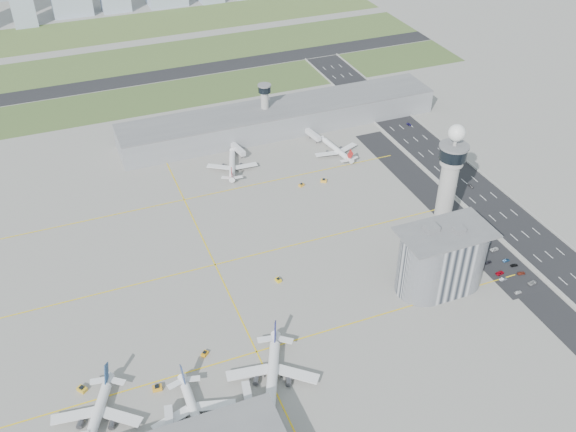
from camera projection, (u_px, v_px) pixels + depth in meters
name	position (u px, v px, depth m)	size (l,w,h in m)	color
ground	(316.00, 283.00, 299.11)	(1000.00, 1000.00, 0.00)	#98958E
grass_strip_0	(165.00, 96.00, 462.56)	(480.00, 50.00, 0.08)	#395327
grass_strip_1	(144.00, 59.00, 519.06)	(480.00, 60.00, 0.08)	#415E2C
grass_strip_2	(126.00, 27.00, 579.33)	(480.00, 70.00, 0.08)	#445B2B
runway	(154.00, 77.00, 490.42)	(480.00, 22.00, 0.10)	black
highway	(518.00, 228.00, 333.75)	(28.00, 500.00, 0.10)	black
barrier_left	(496.00, 233.00, 329.21)	(0.60, 500.00, 1.20)	#9E9E99
barrier_right	(540.00, 221.00, 337.65)	(0.60, 500.00, 1.20)	#9E9E99
landside_road	(489.00, 250.00, 318.68)	(18.00, 260.00, 0.08)	black
parking_lot	(501.00, 266.00, 309.03)	(20.00, 44.00, 0.10)	black
taxiway_line_h_0	(257.00, 352.00, 264.45)	(260.00, 0.60, 0.01)	yellow
taxiway_line_h_1	(215.00, 265.00, 309.65)	(260.00, 0.60, 0.01)	yellow
taxiway_line_h_2	(184.00, 200.00, 354.85)	(260.00, 0.60, 0.01)	yellow
taxiway_line_v	(215.00, 265.00, 309.65)	(0.60, 260.00, 0.01)	yellow
control_tower	(449.00, 180.00, 306.36)	(14.00, 14.00, 64.50)	#ADAAA5
secondary_tower	(265.00, 104.00, 410.16)	(8.60, 8.60, 31.90)	#ADAAA5
admin_building	(442.00, 259.00, 289.27)	(42.00, 24.00, 33.50)	#B2B2B7
terminal_pier	(281.00, 118.00, 418.04)	(210.00, 32.00, 15.80)	gray
airplane_near_a	(95.00, 415.00, 232.44)	(40.42, 34.35, 11.32)	white
airplane_near_b	(194.00, 411.00, 234.40)	(37.87, 32.19, 10.60)	white
airplane_near_c	(272.00, 371.00, 248.37)	(43.72, 37.16, 12.24)	white
airplane_far_a	(232.00, 161.00, 378.87)	(35.64, 30.29, 9.98)	white
airplane_far_b	(336.00, 146.00, 393.75)	(34.92, 29.68, 9.78)	white
jet_bridge_near_2	(251.00, 416.00, 235.51)	(14.00, 3.00, 5.70)	silver
jet_bridge_far_0	(233.00, 146.00, 397.49)	(14.00, 3.00, 5.70)	silver
jet_bridge_far_1	(307.00, 132.00, 412.56)	(14.00, 3.00, 5.70)	silver
tug_0	(82.00, 389.00, 247.72)	(2.50, 3.64, 2.12)	gold
tug_1	(157.00, 388.00, 248.14)	(2.53, 3.68, 2.14)	orange
tug_2	(205.00, 353.00, 262.62)	(2.05, 2.98, 1.73)	orange
tug_3	(278.00, 280.00, 299.52)	(2.03, 2.95, 1.71)	yellow
tug_4	(301.00, 185.00, 365.63)	(2.05, 2.98, 1.73)	gold
tug_5	(324.00, 180.00, 369.22)	(2.33, 3.39, 1.97)	gold
car_lot_0	(518.00, 292.00, 292.90)	(1.45, 3.60, 1.23)	silver
car_lot_1	(503.00, 279.00, 300.26)	(1.37, 3.93, 1.30)	gray
car_lot_2	(500.00, 273.00, 303.79)	(2.06, 4.47, 1.24)	#B60618
car_lot_3	(488.00, 262.00, 310.33)	(1.56, 3.83, 1.11)	#24232B
car_lot_4	(480.00, 257.00, 313.55)	(1.49, 3.71, 1.26)	#1A2C4D
car_lot_5	(473.00, 249.00, 318.60)	(1.36, 3.90, 1.28)	white
car_lot_6	(532.00, 283.00, 298.14)	(2.14, 4.65, 1.29)	#A3A3A3
car_lot_7	(521.00, 273.00, 303.73)	(1.66, 4.09, 1.19)	maroon
car_lot_8	(514.00, 265.00, 308.46)	(1.49, 3.70, 1.26)	black
car_lot_9	(506.00, 260.00, 311.38)	(1.24, 3.55, 1.17)	navy
car_lot_10	(495.00, 249.00, 318.37)	(2.19, 4.74, 1.32)	silver
car_lot_11	(487.00, 243.00, 322.71)	(1.65, 4.06, 1.18)	#8E96A3
car_hw_1	(471.00, 186.00, 365.09)	(1.37, 3.94, 1.30)	black
car_hw_2	(409.00, 124.00, 426.28)	(1.80, 3.90, 1.08)	navy
car_hw_4	(351.00, 91.00, 468.30)	(1.41, 3.50, 1.19)	gray
skyline_bldg_6	(21.00, 1.00, 569.77)	(20.04, 16.03, 45.20)	#9EADC1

